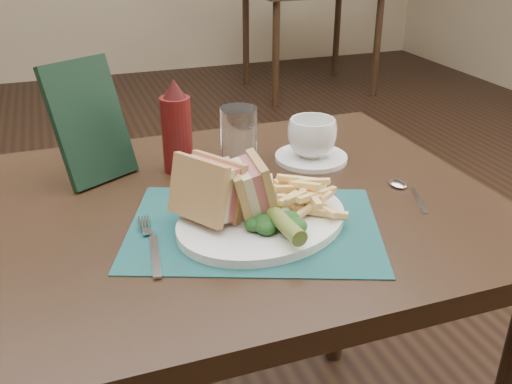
% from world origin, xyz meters
% --- Properties ---
extents(floor, '(7.00, 7.00, 0.00)m').
position_xyz_m(floor, '(0.00, 0.00, 0.00)').
color(floor, black).
rests_on(floor, ground).
extents(wall_back, '(6.00, 0.00, 6.00)m').
position_xyz_m(wall_back, '(0.00, 3.50, 0.00)').
color(wall_back, tan).
rests_on(wall_back, ground).
extents(table_main, '(0.90, 0.75, 0.75)m').
position_xyz_m(table_main, '(0.00, -0.50, 0.38)').
color(table_main, black).
rests_on(table_main, ground).
extents(table_bg_right, '(0.90, 0.75, 0.75)m').
position_xyz_m(table_bg_right, '(1.53, 2.54, 0.38)').
color(table_bg_right, black).
rests_on(table_bg_right, ground).
extents(placemat, '(0.48, 0.42, 0.00)m').
position_xyz_m(placemat, '(-0.01, -0.61, 0.75)').
color(placemat, '#164847').
rests_on(placemat, table_main).
extents(plate, '(0.37, 0.33, 0.01)m').
position_xyz_m(plate, '(0.00, -0.60, 0.76)').
color(plate, white).
rests_on(plate, placemat).
extents(sandwich_half_a, '(0.12, 0.13, 0.11)m').
position_xyz_m(sandwich_half_a, '(-0.10, -0.59, 0.82)').
color(sandwich_half_a, tan).
rests_on(sandwich_half_a, plate).
extents(sandwich_half_b, '(0.08, 0.10, 0.10)m').
position_xyz_m(sandwich_half_b, '(-0.04, -0.59, 0.82)').
color(sandwich_half_b, tan).
rests_on(sandwich_half_b, plate).
extents(kale_garnish, '(0.11, 0.08, 0.03)m').
position_xyz_m(kale_garnish, '(0.00, -0.66, 0.78)').
color(kale_garnish, '#153B15').
rests_on(kale_garnish, plate).
extents(pickle_spear, '(0.03, 0.12, 0.03)m').
position_xyz_m(pickle_spear, '(0.01, -0.67, 0.79)').
color(pickle_spear, '#5C6F2A').
rests_on(pickle_spear, plate).
extents(fries_pile, '(0.18, 0.20, 0.05)m').
position_xyz_m(fries_pile, '(0.07, -0.58, 0.79)').
color(fries_pile, '#FED47F').
rests_on(fries_pile, plate).
extents(fork, '(0.06, 0.17, 0.01)m').
position_xyz_m(fork, '(-0.18, -0.61, 0.76)').
color(fork, silver).
rests_on(fork, placemat).
extents(spoon, '(0.08, 0.15, 0.01)m').
position_xyz_m(spoon, '(0.29, -0.59, 0.76)').
color(spoon, silver).
rests_on(spoon, table_main).
extents(saucer, '(0.17, 0.17, 0.01)m').
position_xyz_m(saucer, '(0.19, -0.38, 0.76)').
color(saucer, white).
rests_on(saucer, table_main).
extents(coffee_cup, '(0.14, 0.14, 0.08)m').
position_xyz_m(coffee_cup, '(0.19, -0.38, 0.80)').
color(coffee_cup, white).
rests_on(coffee_cup, saucer).
extents(drinking_glass, '(0.08, 0.08, 0.13)m').
position_xyz_m(drinking_glass, '(0.03, -0.38, 0.81)').
color(drinking_glass, white).
rests_on(drinking_glass, table_main).
extents(ketchup_bottle, '(0.08, 0.08, 0.19)m').
position_xyz_m(ketchup_bottle, '(-0.08, -0.33, 0.84)').
color(ketchup_bottle, '#530F0E').
rests_on(ketchup_bottle, table_main).
extents(check_presenter, '(0.17, 0.14, 0.23)m').
position_xyz_m(check_presenter, '(-0.24, -0.31, 0.86)').
color(check_presenter, black).
rests_on(check_presenter, table_main).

